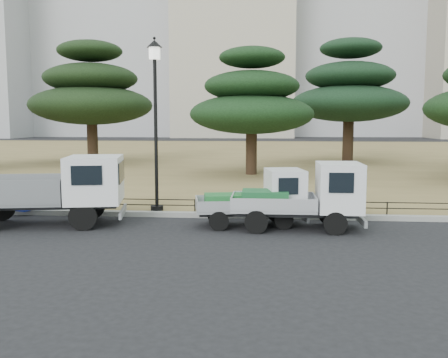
# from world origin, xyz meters

# --- Properties ---
(ground) EXTENTS (220.00, 220.00, 0.00)m
(ground) POSITION_xyz_m (0.00, 0.00, 0.00)
(ground) COLOR black
(lawn) EXTENTS (120.00, 56.00, 0.15)m
(lawn) POSITION_xyz_m (0.00, 30.60, 0.07)
(lawn) COLOR olive
(lawn) RESTS_ON ground
(curb) EXTENTS (120.00, 0.25, 0.16)m
(curb) POSITION_xyz_m (0.00, 2.60, 0.08)
(curb) COLOR gray
(curb) RESTS_ON ground
(truck_large) EXTENTS (4.87, 2.64, 2.01)m
(truck_large) POSITION_xyz_m (-4.95, 1.07, 1.12)
(truck_large) COLOR black
(truck_large) RESTS_ON ground
(truck_kei_front) EXTENTS (3.28, 1.82, 1.64)m
(truck_kei_front) POSITION_xyz_m (1.06, 1.51, 0.82)
(truck_kei_front) COLOR black
(truck_kei_front) RESTS_ON ground
(truck_kei_rear) EXTENTS (3.59, 1.57, 1.88)m
(truck_kei_rear) POSITION_xyz_m (2.41, 1.16, 0.94)
(truck_kei_rear) COLOR black
(truck_kei_rear) RESTS_ON ground
(street_lamp) EXTENTS (0.48, 0.48, 5.41)m
(street_lamp) POSITION_xyz_m (-2.26, 2.90, 3.81)
(street_lamp) COLOR black
(street_lamp) RESTS_ON lawn
(pipe_fence) EXTENTS (38.00, 0.04, 0.40)m
(pipe_fence) POSITION_xyz_m (0.00, 2.75, 0.44)
(pipe_fence) COLOR black
(pipe_fence) RESTS_ON lawn
(tarp_pile) EXTENTS (1.77, 1.50, 1.01)m
(tarp_pile) POSITION_xyz_m (-6.94, 2.96, 0.55)
(tarp_pile) COLOR #172BB4
(tarp_pile) RESTS_ON lawn
(pine_west_near) EXTENTS (8.25, 8.25, 8.25)m
(pine_west_near) POSITION_xyz_m (-10.66, 20.50, 4.91)
(pine_west_near) COLOR black
(pine_west_near) RESTS_ON lawn
(pine_center_left) EXTENTS (6.68, 6.68, 6.79)m
(pine_center_left) POSITION_xyz_m (0.43, 14.17, 4.07)
(pine_center_left) COLOR black
(pine_center_left) RESTS_ON lawn
(pine_center_right) EXTENTS (8.05, 8.05, 8.54)m
(pine_center_right) POSITION_xyz_m (6.95, 22.93, 5.10)
(pine_center_right) COLOR black
(pine_center_right) RESTS_ON lawn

